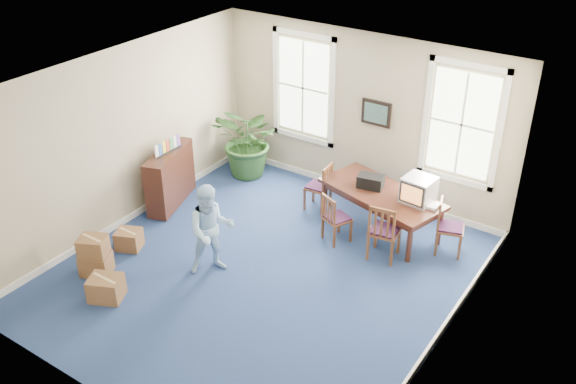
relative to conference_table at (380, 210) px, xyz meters
The scene contains 25 objects.
floor 2.47m from the conference_table, 113.27° to the right, with size 6.50×6.50×0.00m, color navy.
ceiling 3.74m from the conference_table, 113.27° to the right, with size 6.50×6.50×0.00m, color white.
wall_back 1.85m from the conference_table, 133.93° to the left, with size 6.50×6.50×0.00m, color tan.
wall_front 5.71m from the conference_table, 99.97° to the right, with size 6.50×6.50×0.00m, color tan.
wall_left 4.72m from the conference_table, 150.47° to the right, with size 6.50×6.50×0.00m, color tan.
wall_right 3.27m from the conference_table, 47.85° to the right, with size 6.50×6.50×0.00m, color tan.
baseboard_back 1.41m from the conference_table, 134.80° to the left, with size 6.00×0.04×0.12m, color white.
baseboard_left 4.54m from the conference_table, 150.28° to the right, with size 0.04×6.50×0.12m, color white.
baseboard_right 3.03m from the conference_table, 48.28° to the right, with size 0.04×6.50×0.12m, color white.
window_left 2.90m from the conference_table, 156.55° to the left, with size 1.40×0.12×2.20m, color white, non-canonical shape.
window_right 2.04m from the conference_table, 46.48° to the left, with size 1.40×0.12×2.20m, color white, non-canonical shape.
wall_picture 1.80m from the conference_table, 124.96° to the left, with size 0.58×0.06×0.48m, color black, non-canonical shape.
conference_table is the anchor object (origin of this frame).
crt_tv 0.89m from the conference_table, ahead, with size 0.50×0.54×0.45m, color #B7B7BC, non-canonical shape.
game_console 1.03m from the conference_table, ahead, with size 0.18×0.22×0.06m, color white.
equipment_bag 0.55m from the conference_table, 168.69° to the left, with size 0.45×0.29×0.22m, color black.
chair_near_left 0.88m from the conference_table, 120.96° to the right, with size 0.41×0.41×0.91m, color brown, non-canonical shape.
chair_near_right 0.89m from the conference_table, 59.04° to the right, with size 0.47×0.47×1.05m, color brown, non-canonical shape.
chair_end_left 1.30m from the conference_table, behind, with size 0.42×0.42×0.93m, color brown, non-canonical shape.
chair_end_right 1.31m from the conference_table, ahead, with size 0.44×0.44×0.98m, color brown, non-canonical shape.
man 3.14m from the conference_table, 122.47° to the right, with size 0.75×0.58×1.54m, color #A8D5FE.
credenza 3.97m from the conference_table, 159.47° to the right, with size 0.39×1.37×1.08m, color #432016.
brochure_rack 4.04m from the conference_table, 159.37° to the right, with size 0.10×0.59×0.26m, color #99999E, non-canonical shape.
potted_plant 3.18m from the conference_table, behind, with size 1.39×1.21×1.55m, color #254A1E.
cardboard_boxes 4.73m from the conference_table, 129.45° to the right, with size 1.24×1.24×0.71m, color brown, non-canonical shape.
Camera 1 is at (5.03, -6.75, 6.26)m, focal length 40.00 mm.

